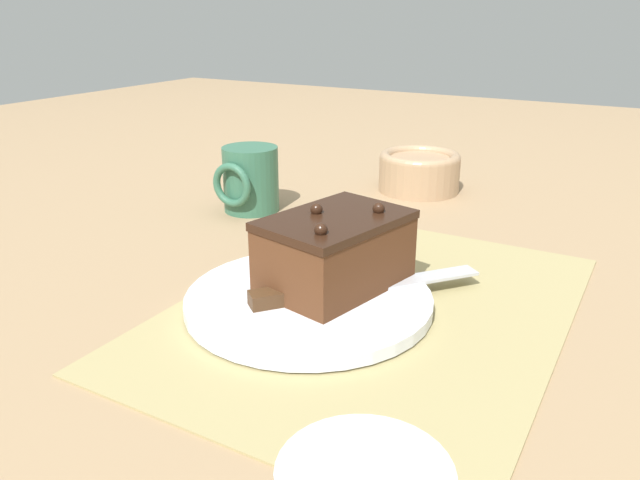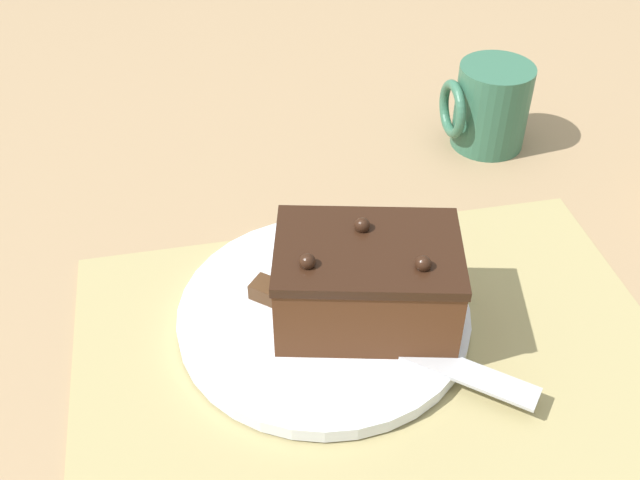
{
  "view_description": "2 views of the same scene",
  "coord_description": "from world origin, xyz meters",
  "views": [
    {
      "loc": [
        0.49,
        0.22,
        0.27
      ],
      "look_at": [
        -0.01,
        -0.06,
        0.06
      ],
      "focal_mm": 35.0,
      "sensor_mm": 36.0,
      "label": 1
    },
    {
      "loc": [
        0.12,
        0.36,
        0.45
      ],
      "look_at": [
        0.03,
        -0.09,
        0.06
      ],
      "focal_mm": 42.0,
      "sensor_mm": 36.0,
      "label": 2
    }
  ],
  "objects": [
    {
      "name": "placemat_woven",
      "position": [
        0.0,
        0.0,
        0.0
      ],
      "size": [
        0.46,
        0.34,
        0.0
      ],
      "primitive_type": "cube",
      "color": "tan",
      "rests_on": "ground_plane"
    },
    {
      "name": "cake_plate",
      "position": [
        0.03,
        -0.05,
        0.01
      ],
      "size": [
        0.23,
        0.23,
        0.01
      ],
      "color": "white",
      "rests_on": "placemat_woven"
    },
    {
      "name": "coffee_mug",
      "position": [
        -0.19,
        -0.28,
        0.05
      ],
      "size": [
        0.09,
        0.08,
        0.09
      ],
      "color": "#33664C",
      "rests_on": "ground_plane"
    },
    {
      "name": "ground_plane",
      "position": [
        0.0,
        0.0,
        0.0
      ],
      "size": [
        3.0,
        3.0,
        0.0
      ],
      "primitive_type": "plane",
      "color": "#9E7F5B"
    },
    {
      "name": "serving_knife",
      "position": [
        0.02,
        -0.04,
        0.02
      ],
      "size": [
        0.2,
        0.17,
        0.01
      ],
      "rotation": [
        0.0,
        0.0,
        0.88
      ],
      "color": "#472D19",
      "rests_on": "cake_plate"
    },
    {
      "name": "chocolate_cake",
      "position": [
        0.0,
        -0.04,
        0.05
      ],
      "size": [
        0.16,
        0.12,
        0.08
      ],
      "rotation": [
        0.0,
        0.0,
        -0.23
      ],
      "color": "#512D19",
      "rests_on": "cake_plate"
    }
  ]
}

